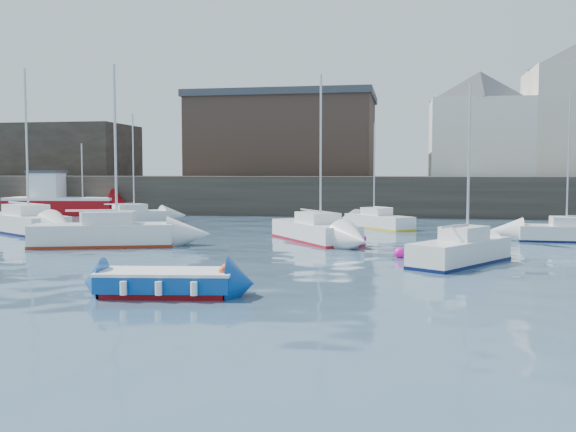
% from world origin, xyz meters
% --- Properties ---
extents(water, '(220.00, 220.00, 0.00)m').
position_xyz_m(water, '(0.00, 0.00, 0.00)').
color(water, '#2D4760').
rests_on(water, ground).
extents(quay_wall, '(90.00, 5.00, 3.00)m').
position_xyz_m(quay_wall, '(0.00, 35.00, 1.50)').
color(quay_wall, '#28231E').
rests_on(quay_wall, ground).
extents(land_strip, '(90.00, 32.00, 2.80)m').
position_xyz_m(land_strip, '(0.00, 53.00, 1.40)').
color(land_strip, '#28231E').
rests_on(land_strip, ground).
extents(bldg_east_d, '(11.14, 11.14, 8.95)m').
position_xyz_m(bldg_east_d, '(11.00, 41.50, 7.36)').
color(bldg_east_d, white).
rests_on(bldg_east_d, land_strip).
extents(warehouse, '(16.40, 10.40, 7.60)m').
position_xyz_m(warehouse, '(-6.00, 43.00, 6.62)').
color(warehouse, '#3D2D26').
rests_on(warehouse, land_strip).
extents(bldg_west, '(14.00, 8.00, 5.00)m').
position_xyz_m(bldg_west, '(-28.00, 42.00, 5.30)').
color(bldg_west, '#353028').
rests_on(bldg_west, land_strip).
extents(blue_dinghy, '(3.86, 2.18, 0.70)m').
position_xyz_m(blue_dinghy, '(-1.53, 1.69, 0.39)').
color(blue_dinghy, maroon).
rests_on(blue_dinghy, ground).
extents(fishing_boat, '(8.77, 4.30, 5.57)m').
position_xyz_m(fishing_boat, '(-21.80, 31.46, 1.08)').
color(fishing_boat, maroon).
rests_on(fishing_boat, ground).
extents(sailboat_a, '(6.61, 3.84, 8.19)m').
position_xyz_m(sailboat_a, '(-8.54, 12.18, 0.58)').
color(sailboat_a, silver).
rests_on(sailboat_a, ground).
extents(sailboat_b, '(5.10, 6.22, 7.95)m').
position_xyz_m(sailboat_b, '(0.62, 15.98, 0.52)').
color(sailboat_b, silver).
rests_on(sailboat_b, ground).
extents(sailboat_c, '(4.09, 5.05, 6.58)m').
position_xyz_m(sailboat_c, '(6.94, 9.25, 0.50)').
color(sailboat_c, silver).
rests_on(sailboat_c, ground).
extents(sailboat_e, '(7.00, 5.65, 8.91)m').
position_xyz_m(sailboat_e, '(-15.79, 17.24, 0.58)').
color(sailboat_e, silver).
rests_on(sailboat_e, ground).
extents(sailboat_f, '(4.38, 4.66, 6.31)m').
position_xyz_m(sailboat_f, '(3.38, 23.76, 0.44)').
color(sailboat_f, silver).
rests_on(sailboat_f, ground).
extents(sailboat_h, '(5.12, 5.19, 7.11)m').
position_xyz_m(sailboat_h, '(-12.78, 23.95, 0.46)').
color(sailboat_h, silver).
rests_on(sailboat_h, ground).
extents(buoy_near, '(0.35, 0.35, 0.35)m').
position_xyz_m(buoy_near, '(-4.29, 4.59, 0.00)').
color(buoy_near, '#FF0BA1').
rests_on(buoy_near, ground).
extents(buoy_mid, '(0.43, 0.43, 0.43)m').
position_xyz_m(buoy_mid, '(4.72, 10.67, 0.00)').
color(buoy_mid, '#FF0BA1').
rests_on(buoy_mid, ground).
extents(buoy_far, '(0.37, 0.37, 0.37)m').
position_xyz_m(buoy_far, '(2.92, 16.07, 0.00)').
color(buoy_far, '#FF0BA1').
rests_on(buoy_far, ground).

